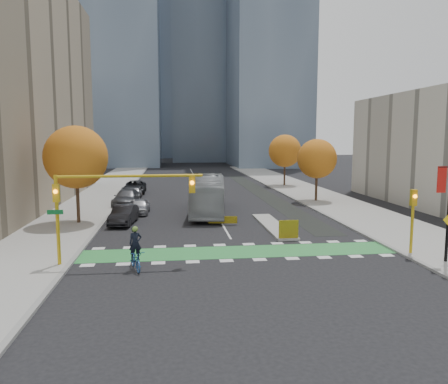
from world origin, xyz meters
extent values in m
plane|color=black|center=(0.00, 0.00, 0.00)|extent=(300.00, 300.00, 0.00)
cube|color=gray|center=(-13.50, 20.00, 0.07)|extent=(7.00, 120.00, 0.15)
cube|color=gray|center=(13.50, 20.00, 0.07)|extent=(7.00, 120.00, 0.15)
cube|color=gray|center=(-10.00, 20.00, 0.07)|extent=(0.30, 120.00, 0.16)
cube|color=gray|center=(10.00, 20.00, 0.07)|extent=(0.30, 120.00, 0.16)
cube|color=#2C883D|center=(0.00, 1.50, 0.01)|extent=(20.00, 3.00, 0.01)
cube|color=silver|center=(0.00, 40.00, 0.01)|extent=(0.15, 70.00, 0.01)
cube|color=black|center=(7.50, 30.00, 0.01)|extent=(2.50, 50.00, 0.01)
cube|color=gray|center=(4.00, 9.00, 0.08)|extent=(1.60, 10.00, 0.16)
cube|color=yellow|center=(4.00, 4.20, 0.80)|extent=(1.40, 0.12, 1.30)
cube|color=#47566B|center=(-18.00, 90.00, 35.00)|extent=(22.00, 22.00, 70.00)
cube|color=#47566B|center=(6.00, 110.00, 45.00)|extent=(20.00, 20.00, 90.00)
cube|color=#47566B|center=(20.00, 85.00, 30.00)|extent=(18.00, 24.00, 60.00)
cube|color=#47566B|center=(-4.00, 140.00, 40.00)|extent=(26.00, 26.00, 80.00)
cylinder|color=#332114|center=(-12.00, 12.00, 2.62)|extent=(0.28, 0.28, 5.25)
sphere|color=#B44F16|center=(-12.00, 12.00, 5.62)|extent=(5.20, 5.20, 5.20)
cylinder|color=#332114|center=(12.00, 22.00, 2.27)|extent=(0.28, 0.28, 4.55)
sphere|color=#B44F16|center=(12.00, 22.00, 4.88)|extent=(4.40, 4.40, 4.40)
cylinder|color=#332114|center=(12.50, 38.00, 2.45)|extent=(0.28, 0.28, 4.90)
sphere|color=#B44F16|center=(12.50, 38.00, 5.25)|extent=(4.80, 4.80, 4.80)
cylinder|color=#BF9914|center=(-10.50, -0.50, 2.60)|extent=(0.20, 0.20, 5.20)
cylinder|color=#BF9914|center=(-6.50, -0.50, 5.10)|extent=(8.20, 0.16, 0.16)
cube|color=#BF9914|center=(-10.50, -0.50, 4.20)|extent=(0.35, 0.28, 1.00)
sphere|color=orange|center=(-10.50, -0.68, 4.30)|extent=(0.22, 0.22, 0.22)
cube|color=#BF9914|center=(-3.00, -0.50, 4.60)|extent=(0.35, 0.28, 1.00)
sphere|color=orange|center=(-3.00, -0.68, 4.70)|extent=(0.22, 0.22, 0.22)
cube|color=#0C5926|center=(-10.50, -0.90, 3.20)|extent=(0.85, 0.04, 0.25)
cylinder|color=#BF9914|center=(10.50, -0.50, 2.00)|extent=(0.18, 0.18, 4.00)
cube|color=#BF9914|center=(10.50, -0.50, 3.60)|extent=(0.35, 0.28, 1.00)
sphere|color=orange|center=(10.50, -0.68, 3.70)|extent=(0.22, 0.22, 0.22)
cube|color=red|center=(10.95, -2.50, 4.90)|extent=(0.55, 0.03, 1.50)
imported|color=navy|center=(-6.18, -1.58, 0.56)|extent=(1.32, 2.25, 1.12)
imported|color=black|center=(-6.18, -1.58, 1.50)|extent=(0.79, 0.63, 1.89)
sphere|color=#597F2D|center=(-6.18, -1.58, 2.29)|extent=(0.32, 0.32, 0.32)
imported|color=#95989C|center=(-0.69, 16.10, 1.75)|extent=(4.35, 12.85, 3.51)
imported|color=#AAAAAF|center=(-7.22, 16.45, 0.71)|extent=(1.84, 4.23, 1.42)
imported|color=black|center=(-8.20, 11.45, 0.79)|extent=(2.25, 4.99, 1.59)
imported|color=#4B4B50|center=(-9.00, 21.65, 0.86)|extent=(2.86, 6.09, 1.72)
imported|color=black|center=(-9.00, 32.04, 0.82)|extent=(2.73, 5.89, 1.63)
imported|color=#97969C|center=(-8.63, 27.04, 0.71)|extent=(1.67, 4.14, 1.41)
camera|label=1|loc=(-4.10, -25.31, 7.26)|focal=35.00mm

